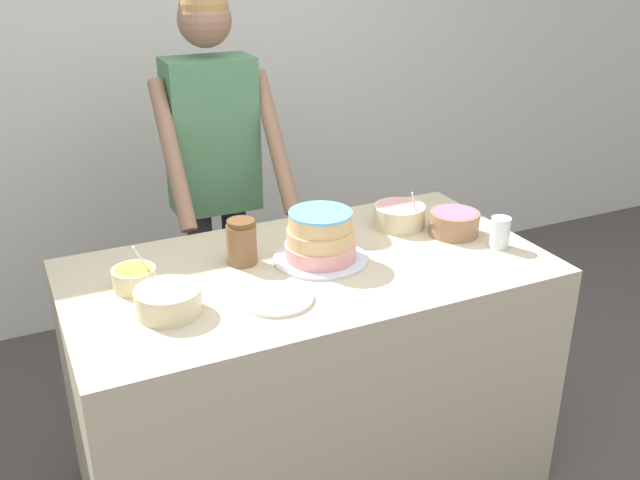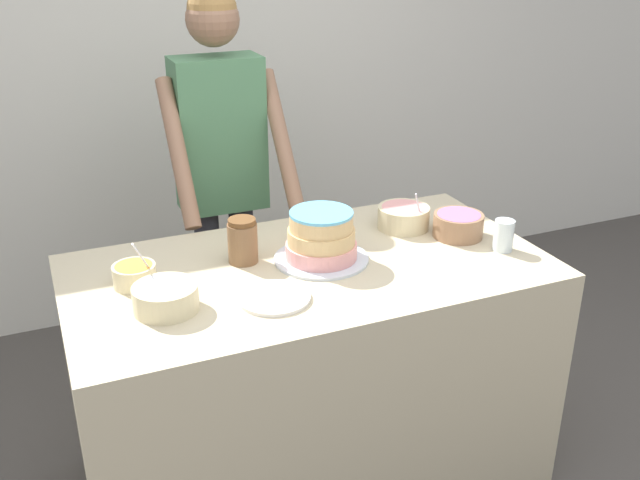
{
  "view_description": "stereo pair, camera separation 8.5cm",
  "coord_description": "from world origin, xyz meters",
  "px_view_note": "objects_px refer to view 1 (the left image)",
  "views": [
    {
      "loc": [
        -0.9,
        -1.57,
        1.97
      ],
      "look_at": [
        0.02,
        0.39,
        1.02
      ],
      "focal_mm": 40.0,
      "sensor_mm": 36.0,
      "label": 1
    },
    {
      "loc": [
        -0.82,
        -1.6,
        1.97
      ],
      "look_at": [
        0.02,
        0.39,
        1.02
      ],
      "focal_mm": 40.0,
      "sensor_mm": 36.0,
      "label": 2
    }
  ],
  "objects_px": {
    "ceramic_plate": "(277,299)",
    "frosting_bowl_pink": "(399,215)",
    "person_baker": "(214,154)",
    "stoneware_jar": "(242,242)",
    "frosting_bowl_white": "(168,300)",
    "drinking_glass": "(500,232)",
    "cake": "(320,239)",
    "frosting_bowl_purple": "(454,222)",
    "frosting_bowl_orange": "(134,278)"
  },
  "relations": [
    {
      "from": "frosting_bowl_purple",
      "to": "stoneware_jar",
      "type": "height_order",
      "value": "stoneware_jar"
    },
    {
      "from": "frosting_bowl_white",
      "to": "drinking_glass",
      "type": "height_order",
      "value": "drinking_glass"
    },
    {
      "from": "drinking_glass",
      "to": "stoneware_jar",
      "type": "distance_m",
      "value": 0.92
    },
    {
      "from": "frosting_bowl_orange",
      "to": "frosting_bowl_white",
      "type": "xyz_separation_m",
      "value": [
        0.06,
        -0.2,
        0.0
      ]
    },
    {
      "from": "cake",
      "to": "frosting_bowl_orange",
      "type": "relative_size",
      "value": 1.87
    },
    {
      "from": "frosting_bowl_white",
      "to": "ceramic_plate",
      "type": "bearing_deg",
      "value": -11.85
    },
    {
      "from": "person_baker",
      "to": "frosting_bowl_orange",
      "type": "xyz_separation_m",
      "value": [
        -0.5,
        -0.71,
        -0.15
      ]
    },
    {
      "from": "frosting_bowl_white",
      "to": "ceramic_plate",
      "type": "relative_size",
      "value": 0.87
    },
    {
      "from": "frosting_bowl_pink",
      "to": "stoneware_jar",
      "type": "bearing_deg",
      "value": -175.56
    },
    {
      "from": "frosting_bowl_white",
      "to": "stoneware_jar",
      "type": "distance_m",
      "value": 0.39
    },
    {
      "from": "frosting_bowl_orange",
      "to": "drinking_glass",
      "type": "bearing_deg",
      "value": -10.66
    },
    {
      "from": "frosting_bowl_orange",
      "to": "frosting_bowl_white",
      "type": "height_order",
      "value": "frosting_bowl_orange"
    },
    {
      "from": "frosting_bowl_orange",
      "to": "ceramic_plate",
      "type": "bearing_deg",
      "value": -35.06
    },
    {
      "from": "frosting_bowl_white",
      "to": "ceramic_plate",
      "type": "height_order",
      "value": "frosting_bowl_white"
    },
    {
      "from": "person_baker",
      "to": "stoneware_jar",
      "type": "relative_size",
      "value": 11.24
    },
    {
      "from": "frosting_bowl_pink",
      "to": "stoneware_jar",
      "type": "xyz_separation_m",
      "value": [
        -0.66,
        -0.05,
        0.03
      ]
    },
    {
      "from": "drinking_glass",
      "to": "frosting_bowl_white",
      "type": "bearing_deg",
      "value": 178.2
    },
    {
      "from": "cake",
      "to": "frosting_bowl_purple",
      "type": "xyz_separation_m",
      "value": [
        0.55,
        -0.01,
        -0.03
      ]
    },
    {
      "from": "frosting_bowl_white",
      "to": "ceramic_plate",
      "type": "xyz_separation_m",
      "value": [
        0.32,
        -0.07,
        -0.04
      ]
    },
    {
      "from": "ceramic_plate",
      "to": "cake",
      "type": "bearing_deg",
      "value": 39.76
    },
    {
      "from": "frosting_bowl_pink",
      "to": "frosting_bowl_purple",
      "type": "height_order",
      "value": "frosting_bowl_pink"
    },
    {
      "from": "stoneware_jar",
      "to": "frosting_bowl_pink",
      "type": "bearing_deg",
      "value": 4.44
    },
    {
      "from": "ceramic_plate",
      "to": "frosting_bowl_pink",
      "type": "bearing_deg",
      "value": 28.34
    },
    {
      "from": "frosting_bowl_orange",
      "to": "drinking_glass",
      "type": "relative_size",
      "value": 1.55
    },
    {
      "from": "frosting_bowl_purple",
      "to": "stoneware_jar",
      "type": "distance_m",
      "value": 0.81
    },
    {
      "from": "frosting_bowl_pink",
      "to": "drinking_glass",
      "type": "distance_m",
      "value": 0.39
    },
    {
      "from": "person_baker",
      "to": "frosting_bowl_purple",
      "type": "distance_m",
      "value": 1.04
    },
    {
      "from": "frosting_bowl_pink",
      "to": "frosting_bowl_purple",
      "type": "relative_size",
      "value": 1.07
    },
    {
      "from": "stoneware_jar",
      "to": "ceramic_plate",
      "type": "bearing_deg",
      "value": -89.16
    },
    {
      "from": "ceramic_plate",
      "to": "stoneware_jar",
      "type": "height_order",
      "value": "stoneware_jar"
    },
    {
      "from": "frosting_bowl_pink",
      "to": "frosting_bowl_white",
      "type": "distance_m",
      "value": 1.01
    },
    {
      "from": "frosting_bowl_orange",
      "to": "frosting_bowl_purple",
      "type": "height_order",
      "value": "frosting_bowl_orange"
    },
    {
      "from": "frosting_bowl_purple",
      "to": "drinking_glass",
      "type": "height_order",
      "value": "drinking_glass"
    },
    {
      "from": "cake",
      "to": "frosting_bowl_orange",
      "type": "xyz_separation_m",
      "value": [
        -0.63,
        0.06,
        -0.04
      ]
    },
    {
      "from": "frosting_bowl_pink",
      "to": "frosting_bowl_purple",
      "type": "xyz_separation_m",
      "value": [
        0.15,
        -0.15,
        0.0
      ]
    },
    {
      "from": "ceramic_plate",
      "to": "person_baker",
      "type": "bearing_deg",
      "value": 83.19
    },
    {
      "from": "cake",
      "to": "frosting_bowl_pink",
      "type": "bearing_deg",
      "value": 19.82
    },
    {
      "from": "frosting_bowl_white",
      "to": "frosting_bowl_purple",
      "type": "xyz_separation_m",
      "value": [
        1.12,
        0.13,
        0.0
      ]
    },
    {
      "from": "frosting_bowl_white",
      "to": "ceramic_plate",
      "type": "distance_m",
      "value": 0.33
    },
    {
      "from": "cake",
      "to": "frosting_bowl_purple",
      "type": "height_order",
      "value": "cake"
    },
    {
      "from": "frosting_bowl_white",
      "to": "frosting_bowl_orange",
      "type": "bearing_deg",
      "value": 106.48
    },
    {
      "from": "frosting_bowl_pink",
      "to": "frosting_bowl_orange",
      "type": "xyz_separation_m",
      "value": [
        -1.03,
        -0.09,
        -0.01
      ]
    },
    {
      "from": "frosting_bowl_white",
      "to": "frosting_bowl_purple",
      "type": "distance_m",
      "value": 1.13
    },
    {
      "from": "frosting_bowl_pink",
      "to": "drinking_glass",
      "type": "height_order",
      "value": "frosting_bowl_pink"
    },
    {
      "from": "frosting_bowl_pink",
      "to": "frosting_bowl_white",
      "type": "height_order",
      "value": "frosting_bowl_pink"
    },
    {
      "from": "frosting_bowl_white",
      "to": "drinking_glass",
      "type": "bearing_deg",
      "value": -1.8
    },
    {
      "from": "frosting_bowl_pink",
      "to": "frosting_bowl_orange",
      "type": "height_order",
      "value": "frosting_bowl_orange"
    },
    {
      "from": "person_baker",
      "to": "drinking_glass",
      "type": "xyz_separation_m",
      "value": [
        0.76,
        -0.95,
        -0.13
      ]
    },
    {
      "from": "frosting_bowl_pink",
      "to": "frosting_bowl_white",
      "type": "xyz_separation_m",
      "value": [
        -0.97,
        -0.28,
        -0.0
      ]
    },
    {
      "from": "frosting_bowl_pink",
      "to": "ceramic_plate",
      "type": "relative_size",
      "value": 0.87
    }
  ]
}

